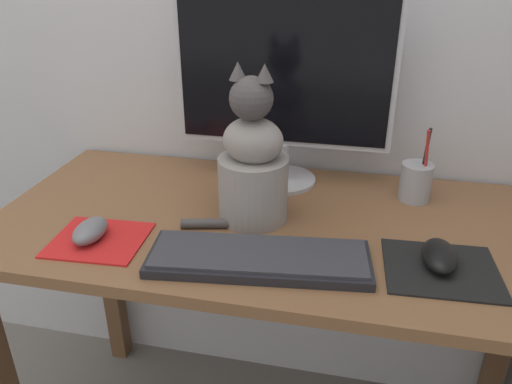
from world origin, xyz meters
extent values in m
cube|color=brown|center=(0.00, 0.00, 0.71)|extent=(1.24, 0.58, 0.02)
cube|color=brown|center=(-0.58, 0.25, 0.35)|extent=(0.05, 0.05, 0.70)
cube|color=brown|center=(0.58, 0.25, 0.35)|extent=(0.05, 0.05, 0.70)
cylinder|color=#B2B2B7|center=(-0.04, 0.20, 0.73)|extent=(0.17, 0.17, 0.01)
cylinder|color=#B2B2B7|center=(-0.04, 0.20, 0.78)|extent=(0.04, 0.04, 0.09)
cube|color=#B2B2B7|center=(-0.04, 0.20, 1.00)|extent=(0.50, 0.02, 0.36)
cube|color=black|center=(-0.04, 0.19, 1.00)|extent=(0.48, 0.00, 0.33)
cube|color=black|center=(-0.01, -0.17, 0.74)|extent=(0.42, 0.19, 0.02)
cube|color=#333338|center=(-0.01, -0.17, 0.75)|extent=(0.40, 0.17, 0.01)
cube|color=red|center=(-0.34, -0.16, 0.73)|extent=(0.19, 0.17, 0.00)
cube|color=black|center=(0.31, -0.12, 0.73)|extent=(0.21, 0.19, 0.00)
ellipsoid|color=slate|center=(-0.36, -0.16, 0.75)|extent=(0.06, 0.10, 0.04)
ellipsoid|color=black|center=(0.31, -0.11, 0.75)|extent=(0.06, 0.11, 0.04)
cylinder|color=gray|center=(-0.06, 0.00, 0.80)|extent=(0.16, 0.16, 0.14)
ellipsoid|color=gray|center=(-0.06, 0.00, 0.90)|extent=(0.14, 0.12, 0.09)
sphere|color=#474242|center=(-0.06, -0.01, 0.99)|extent=(0.10, 0.10, 0.09)
cone|color=#474242|center=(-0.09, -0.01, 1.04)|extent=(0.04, 0.04, 0.03)
cone|color=#474242|center=(-0.04, -0.01, 1.04)|extent=(0.04, 0.04, 0.03)
cylinder|color=#474242|center=(-0.11, -0.05, 0.74)|extent=(0.19, 0.06, 0.02)
cylinder|color=#99999E|center=(0.28, 0.16, 0.77)|extent=(0.07, 0.07, 0.09)
cylinder|color=black|center=(0.29, 0.17, 0.83)|extent=(0.01, 0.02, 0.14)
cylinder|color=red|center=(0.29, 0.16, 0.83)|extent=(0.02, 0.03, 0.14)
camera|label=1|loc=(0.14, -0.92, 1.25)|focal=35.00mm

